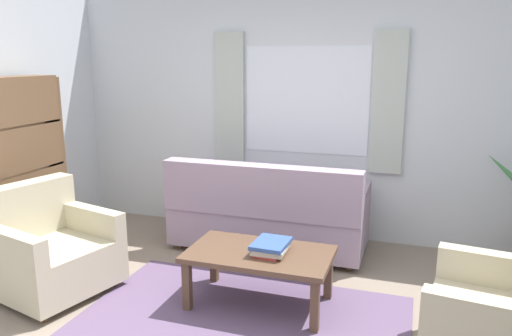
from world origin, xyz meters
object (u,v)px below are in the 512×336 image
at_px(book_stack_on_table, 271,247).
at_px(bookshelf, 24,168).
at_px(coffee_table, 259,259).
at_px(armchair_left, 49,250).
at_px(armchair_right, 510,323).
at_px(couch, 267,215).

height_order(book_stack_on_table, bookshelf, bookshelf).
height_order(coffee_table, bookshelf, bookshelf).
relative_size(armchair_left, bookshelf, 0.59).
relative_size(armchair_left, coffee_table, 0.92).
bearing_deg(armchair_right, couch, -118.54).
bearing_deg(couch, armchair_right, 143.13).
distance_m(coffee_table, book_stack_on_table, 0.14).
relative_size(couch, armchair_right, 2.00).
bearing_deg(armchair_right, coffee_table, -94.19).
height_order(armchair_left, bookshelf, bookshelf).
xyz_separation_m(armchair_right, bookshelf, (-4.07, 0.60, 0.53)).
distance_m(armchair_right, bookshelf, 4.15).
relative_size(armchair_right, bookshelf, 0.55).
relative_size(couch, bookshelf, 1.10).
bearing_deg(book_stack_on_table, armchair_left, -169.96).
distance_m(armchair_left, coffee_table, 1.73).
bearing_deg(couch, armchair_left, 44.62).
height_order(armchair_right, book_stack_on_table, armchair_right).
xyz_separation_m(couch, armchair_right, (1.96, -1.47, -0.01)).
bearing_deg(book_stack_on_table, coffee_table, -178.14).
distance_m(armchair_right, coffee_table, 1.73).
height_order(couch, armchair_left, couch).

